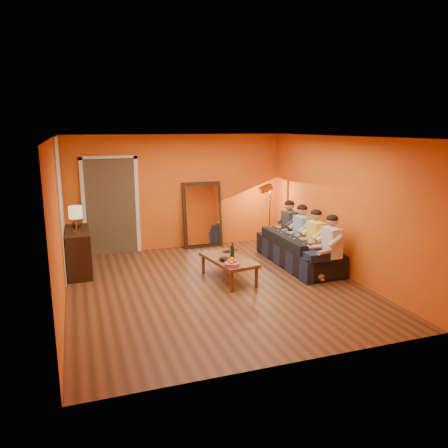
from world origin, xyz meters
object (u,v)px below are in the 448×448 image
object	(u,v)px
table_lamp	(76,220)
person_far_right	(290,228)
person_far_left	(332,248)
laptop	(231,252)
coffee_table	(229,269)
person_mid_right	(302,234)
sideboard	(78,252)
sofa	(298,249)
vase	(76,223)
person_mid_left	(316,240)
tumbler	(233,253)
dog	(315,262)
wine_bottle	(232,250)
mirror_frame	(202,215)
floor_lamp	(270,216)

from	to	relation	value
table_lamp	person_far_right	distance (m)	4.40
person_far_left	laptop	xyz separation A→B (m)	(-1.61, 0.93, -0.18)
person_far_right	coffee_table	bearing A→B (deg)	-148.98
coffee_table	person_mid_right	size ratio (longest dim) A/B	1.00
sideboard	table_lamp	world-z (taller)	table_lamp
sofa	person_far_left	xyz separation A→B (m)	(0.13, -1.00, 0.28)
table_lamp	vase	bearing A→B (deg)	90.00
person_mid_left	tumbler	xyz separation A→B (m)	(-1.67, 0.15, -0.14)
person_mid_left	vase	xyz separation A→B (m)	(-4.37, 1.61, 0.33)
coffee_table	tumbler	distance (m)	0.31
sideboard	vase	distance (m)	0.58
person_mid_left	sofa	bearing A→B (deg)	106.11
dog	wine_bottle	world-z (taller)	wine_bottle
person_far_left	wine_bottle	xyz separation A→B (m)	(-1.74, 0.53, -0.03)
person_mid_right	tumbler	world-z (taller)	person_mid_right
person_far_left	person_far_right	distance (m)	1.65
mirror_frame	sofa	distance (m)	2.50
person_far_left	laptop	distance (m)	1.86
dog	vase	world-z (taller)	vase
person_mid_right	vase	size ratio (longest dim) A/B	6.54
sofa	coffee_table	size ratio (longest dim) A/B	1.84
dog	laptop	xyz separation A→B (m)	(-1.34, 0.80, 0.10)
sideboard	coffee_table	distance (m)	2.91
floor_lamp	person_mid_right	size ratio (longest dim) A/B	1.18
sofa	coffee_table	xyz separation A→B (m)	(-1.66, -0.42, -0.12)
sideboard	wine_bottle	world-z (taller)	sideboard
table_lamp	floor_lamp	distance (m)	4.39
mirror_frame	floor_lamp	distance (m)	1.58
person_mid_left	vase	bearing A→B (deg)	159.82
coffee_table	vase	size ratio (longest dim) A/B	6.54
dog	person_far_left	world-z (taller)	person_far_left
coffee_table	person_mid_left	xyz separation A→B (m)	(1.79, -0.03, 0.40)
dog	person_mid_left	size ratio (longest dim) A/B	0.54
floor_lamp	laptop	size ratio (longest dim) A/B	4.69
person_far_left	person_far_right	world-z (taller)	same
person_far_right	table_lamp	bearing A→B (deg)	-179.42
dog	table_lamp	bearing A→B (deg)	152.18
table_lamp	sofa	distance (m)	4.35
mirror_frame	person_mid_left	size ratio (longest dim) A/B	1.25
sideboard	coffee_table	world-z (taller)	sideboard
table_lamp	person_mid_right	world-z (taller)	table_lamp
floor_lamp	person_mid_right	distance (m)	1.39
sofa	coffee_table	world-z (taller)	sofa
tumbler	floor_lamp	bearing A→B (deg)	48.52
floor_lamp	person_far_left	distance (m)	2.49
sideboard	wine_bottle	distance (m)	2.98
person_far_left	person_mid_right	world-z (taller)	same
person_far_right	person_mid_left	bearing A→B (deg)	-90.00
sideboard	person_mid_right	distance (m)	4.45
dog	tumbler	world-z (taller)	dog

